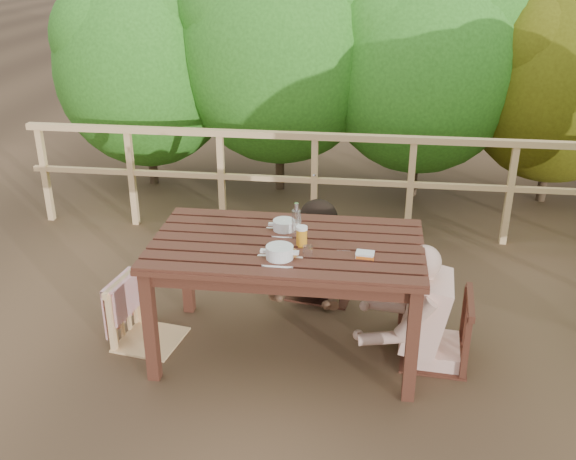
# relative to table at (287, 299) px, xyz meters

# --- Properties ---
(ground) EXTENTS (60.00, 60.00, 0.00)m
(ground) POSITION_rel_table_xyz_m (0.00, 0.00, -0.41)
(ground) COLOR brown
(ground) RESTS_ON ground
(table) EXTENTS (1.78, 1.00, 0.82)m
(table) POSITION_rel_table_xyz_m (0.00, 0.00, 0.00)
(table) COLOR #3F1F15
(table) RESTS_ON ground
(chair_left) EXTENTS (0.51, 0.51, 0.89)m
(chair_left) POSITION_rel_table_xyz_m (-0.99, -0.02, 0.03)
(chair_left) COLOR #E9B87A
(chair_left) RESTS_ON ground
(chair_far) EXTENTS (0.58, 0.58, 1.00)m
(chair_far) POSITION_rel_table_xyz_m (0.18, 0.86, 0.09)
(chair_far) COLOR #3F1F15
(chair_far) RESTS_ON ground
(chair_right) EXTENTS (0.50, 0.50, 0.93)m
(chair_right) POSITION_rel_table_xyz_m (1.01, 0.03, 0.05)
(chair_right) COLOR #3F1F15
(chair_right) RESTS_ON ground
(woman) EXTENTS (0.63, 0.73, 1.30)m
(woman) POSITION_rel_table_xyz_m (0.18, 0.88, 0.24)
(woman) COLOR black
(woman) RESTS_ON ground
(diner_right) EXTENTS (0.73, 0.61, 1.38)m
(diner_right) POSITION_rel_table_xyz_m (1.04, 0.03, 0.28)
(diner_right) COLOR beige
(diner_right) RESTS_ON ground
(railing) EXTENTS (5.60, 0.10, 1.01)m
(railing) POSITION_rel_table_xyz_m (0.00, 2.00, 0.09)
(railing) COLOR #E9B87A
(railing) RESTS_ON ground
(hedge_row) EXTENTS (6.60, 1.60, 3.80)m
(hedge_row) POSITION_rel_table_xyz_m (0.40, 3.20, 1.49)
(hedge_row) COLOR #2D701D
(hedge_row) RESTS_ON ground
(soup_near) EXTENTS (0.29, 0.29, 0.10)m
(soup_near) POSITION_rel_table_xyz_m (-0.02, -0.24, 0.46)
(soup_near) COLOR silver
(soup_near) RESTS_ON table
(soup_far) EXTENTS (0.26, 0.26, 0.09)m
(soup_far) POSITION_rel_table_xyz_m (-0.04, 0.19, 0.45)
(soup_far) COLOR silver
(soup_far) RESTS_ON table
(bread_roll) EXTENTS (0.12, 0.09, 0.07)m
(bread_roll) POSITION_rel_table_xyz_m (0.04, -0.20, 0.45)
(bread_roll) COLOR #A06036
(bread_roll) RESTS_ON table
(beer_glass) EXTENTS (0.07, 0.07, 0.14)m
(beer_glass) POSITION_rel_table_xyz_m (0.10, -0.03, 0.48)
(beer_glass) COLOR gold
(beer_glass) RESTS_ON table
(bottle) EXTENTS (0.06, 0.06, 0.26)m
(bottle) POSITION_rel_table_xyz_m (0.05, 0.08, 0.54)
(bottle) COLOR silver
(bottle) RESTS_ON table
(tumbler) EXTENTS (0.07, 0.07, 0.08)m
(tumbler) POSITION_rel_table_xyz_m (0.15, -0.18, 0.45)
(tumbler) COLOR white
(tumbler) RESTS_ON table
(butter_tub) EXTENTS (0.12, 0.09, 0.05)m
(butter_tub) POSITION_rel_table_xyz_m (0.51, -0.16, 0.43)
(butter_tub) COLOR silver
(butter_tub) RESTS_ON table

